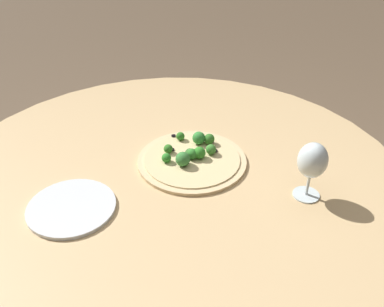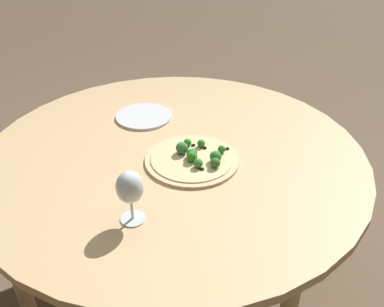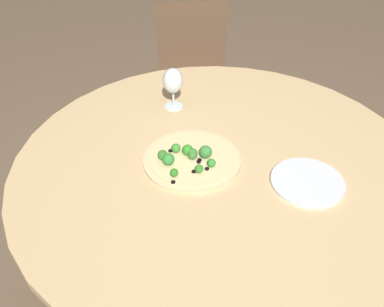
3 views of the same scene
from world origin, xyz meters
TOP-DOWN VIEW (x-y plane):
  - ground_plane at (0.00, 0.00)m, footprint 12.00×12.00m
  - dining_table at (0.00, 0.00)m, footprint 1.34×1.34m
  - pizza at (-0.08, 0.05)m, footprint 0.32×0.32m
  - wine_glass at (0.04, 0.36)m, footprint 0.08×0.08m
  - plate_near at (0.17, -0.23)m, footprint 0.22×0.22m

SIDE VIEW (x-z plane):
  - ground_plane at x=0.00m, z-range 0.00..0.00m
  - dining_table at x=0.00m, z-range 0.30..1.03m
  - plate_near at x=0.17m, z-range 0.72..0.73m
  - pizza at x=-0.08m, z-range 0.70..0.76m
  - wine_glass at x=0.04m, z-range 0.75..0.91m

